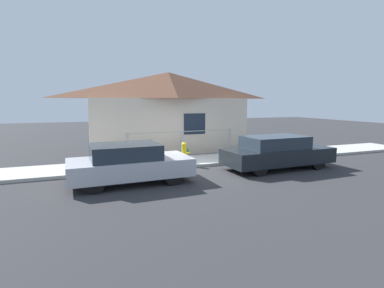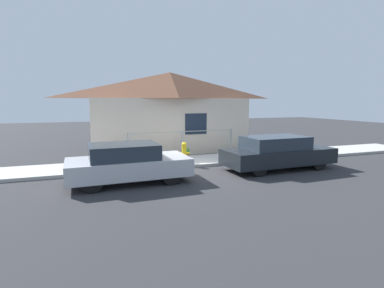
{
  "view_description": "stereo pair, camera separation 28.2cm",
  "coord_description": "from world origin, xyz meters",
  "px_view_note": "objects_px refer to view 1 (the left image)",
  "views": [
    {
      "loc": [
        -4.33,
        -10.64,
        2.57
      ],
      "look_at": [
        -0.12,
        0.3,
        0.9
      ],
      "focal_mm": 28.0,
      "sensor_mm": 36.0,
      "label": 1
    },
    {
      "loc": [
        -4.06,
        -10.74,
        2.57
      ],
      "look_at": [
        -0.12,
        0.3,
        0.9
      ],
      "focal_mm": 28.0,
      "sensor_mm": 36.0,
      "label": 2
    }
  ],
  "objects_px": {
    "car_left": "(129,163)",
    "fire_hydrant": "(184,152)",
    "car_right": "(277,152)",
    "potted_plant_near_hydrant": "(185,152)"
  },
  "relations": [
    {
      "from": "car_right",
      "to": "potted_plant_near_hydrant",
      "type": "height_order",
      "value": "car_right"
    },
    {
      "from": "car_right",
      "to": "fire_hydrant",
      "type": "bearing_deg",
      "value": 148.61
    },
    {
      "from": "fire_hydrant",
      "to": "potted_plant_near_hydrant",
      "type": "height_order",
      "value": "fire_hydrant"
    },
    {
      "from": "car_left",
      "to": "fire_hydrant",
      "type": "bearing_deg",
      "value": 34.12
    },
    {
      "from": "car_right",
      "to": "car_left",
      "type": "bearing_deg",
      "value": 178.15
    },
    {
      "from": "fire_hydrant",
      "to": "potted_plant_near_hydrant",
      "type": "relative_size",
      "value": 1.94
    },
    {
      "from": "car_right",
      "to": "potted_plant_near_hydrant",
      "type": "distance_m",
      "value": 3.99
    },
    {
      "from": "car_left",
      "to": "car_right",
      "type": "distance_m",
      "value": 5.63
    },
    {
      "from": "car_left",
      "to": "potted_plant_near_hydrant",
      "type": "relative_size",
      "value": 8.84
    },
    {
      "from": "car_left",
      "to": "potted_plant_near_hydrant",
      "type": "bearing_deg",
      "value": 43.22
    }
  ]
}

